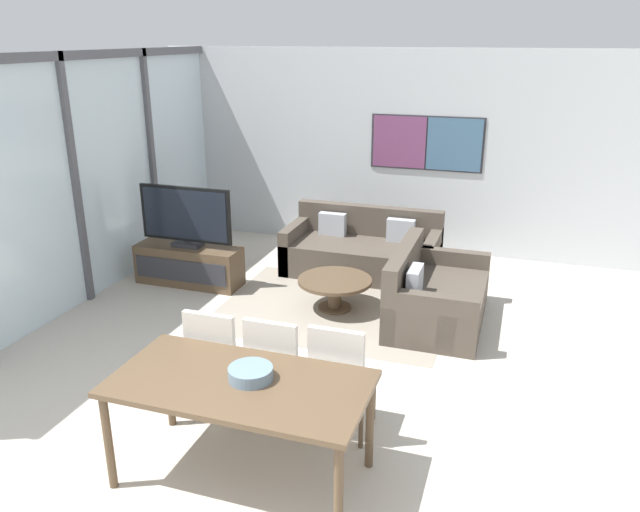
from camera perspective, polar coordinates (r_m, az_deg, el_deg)
wall_back at (r=8.95m, az=7.27°, el=9.44°), size 7.10×0.09×2.80m
window_wall_left at (r=7.48m, az=-21.74°, el=7.22°), size 0.07×6.11×2.80m
area_rug at (r=7.16m, az=1.34°, el=-4.80°), size 2.54×2.02×0.01m
tv_console at (r=7.95m, az=-11.87°, el=-0.80°), size 1.33×0.44×0.49m
television at (r=7.76m, az=-12.19°, el=3.51°), size 1.20×0.20×0.75m
sofa_main at (r=8.19m, az=3.96°, el=0.39°), size 1.96×0.95×0.81m
sofa_side at (r=6.87m, az=10.10°, el=-3.78°), size 0.95×1.52×0.81m
coffee_table at (r=7.05m, az=1.36°, el=-2.79°), size 0.84×0.84×0.36m
dining_table at (r=4.33m, az=-7.31°, el=-12.12°), size 1.75×0.89×0.77m
dining_chair_left at (r=5.11m, az=-9.31°, el=-9.20°), size 0.46×0.46×0.96m
dining_chair_centre at (r=4.93m, az=-3.95°, el=-10.11°), size 0.46×0.46×0.96m
dining_chair_right at (r=4.81m, az=1.86°, el=-10.87°), size 0.46×0.46×0.96m
fruit_bowl at (r=4.28m, az=-6.37°, el=-10.55°), size 0.30×0.30×0.09m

